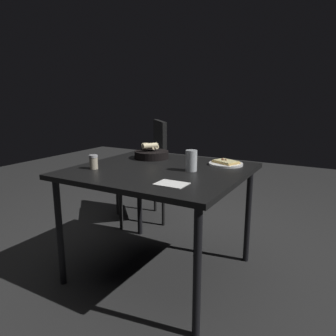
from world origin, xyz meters
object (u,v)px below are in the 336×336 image
beer_glass (191,162)px  chair_near (148,166)px  pepper_shaker (94,163)px  bread_basket (151,154)px  dining_table (160,178)px  pizza_plate (226,163)px

beer_glass → chair_near: (-0.78, 0.72, -0.24)m
pepper_shaker → chair_near: (-0.23, 0.96, -0.23)m
bread_basket → chair_near: 0.65m
dining_table → bread_basket: bearing=131.3°
dining_table → beer_glass: beer_glass is taller
dining_table → bread_basket: (-0.23, 0.26, 0.09)m
beer_glass → pepper_shaker: bearing=-155.5°
pepper_shaker → chair_near: size_ratio=0.09×
chair_near → pepper_shaker: bearing=-76.5°
pizza_plate → pepper_shaker: 0.85m
pizza_plate → beer_glass: size_ratio=1.75×
pizza_plate → beer_glass: (-0.12, -0.27, 0.04)m
pizza_plate → bread_basket: bearing=-175.4°
pepper_shaker → beer_glass: bearing=24.5°
bread_basket → beer_glass: (0.42, -0.22, 0.02)m
chair_near → pizza_plate: bearing=-26.5°
pizza_plate → pepper_shaker: pepper_shaker is taller
pizza_plate → bread_basket: bread_basket is taller
dining_table → beer_glass: 0.23m
bread_basket → beer_glass: size_ratio=1.94×
pizza_plate → beer_glass: bearing=-114.9°
dining_table → beer_glass: size_ratio=8.15×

